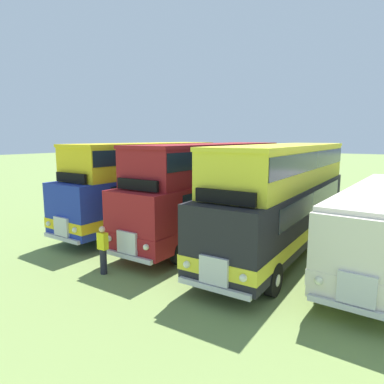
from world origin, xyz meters
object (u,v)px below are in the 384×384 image
object	(u,v)px
bus_third_in_row	(283,194)
marshal_person	(103,250)
bus_first_in_row	(146,181)
bus_second_in_row	(212,185)

from	to	relation	value
bus_third_in_row	marshal_person	size ratio (longest dim) A/B	6.71
bus_first_in_row	bus_second_in_row	distance (m)	3.81
bus_first_in_row	marshal_person	xyz separation A→B (m)	(3.18, -5.92, -1.58)
bus_third_in_row	marshal_person	xyz separation A→B (m)	(-4.37, -5.90, -1.59)
marshal_person	bus_third_in_row	bearing A→B (deg)	53.46
bus_second_in_row	bus_third_in_row	size ratio (longest dim) A/B	1.00
bus_first_in_row	bus_third_in_row	xyz separation A→B (m)	(7.55, -0.02, 0.01)
marshal_person	bus_first_in_row	bearing A→B (deg)	118.26
bus_first_in_row	marshal_person	world-z (taller)	bus_first_in_row
bus_third_in_row	bus_first_in_row	bearing A→B (deg)	179.86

